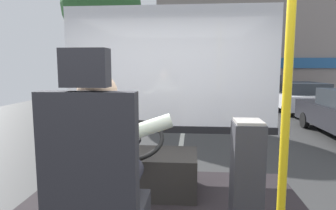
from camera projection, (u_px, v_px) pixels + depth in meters
The scene contains 12 objects.
ground at pixel (185, 119), 10.71m from camera, with size 18.00×44.00×0.06m.
driver_seat at pixel (97, 195), 1.53m from camera, with size 0.48×0.48×1.33m.
bus_driver at pixel (103, 158), 1.62m from camera, with size 0.78×0.60×0.75m.
steering_console at pixel (141, 171), 2.89m from camera, with size 1.10×0.96×0.78m.
handrail_pole at pixel (286, 111), 1.45m from camera, with size 0.04×0.04×2.05m.
fare_box at pixel (246, 177), 2.16m from camera, with size 0.22×0.26×0.86m.
windshield_panel at pixel (170, 84), 3.40m from camera, with size 2.50×0.08×1.48m.
street_tree at pixel (102, 7), 11.38m from camera, with size 3.11×3.11×5.80m.
shop_building at pixel (249, 46), 19.66m from camera, with size 12.01×5.31×6.65m.
parked_car_white at pixel (298, 96), 12.40m from camera, with size 1.99×4.25×1.25m.
parked_car_red at pixel (261, 87), 17.00m from camera, with size 1.88×3.96×1.46m.
parked_car_silver at pixel (250, 82), 22.75m from camera, with size 2.03×3.85×1.36m.
Camera 1 is at (0.26, -1.77, 1.88)m, focal length 31.00 mm.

